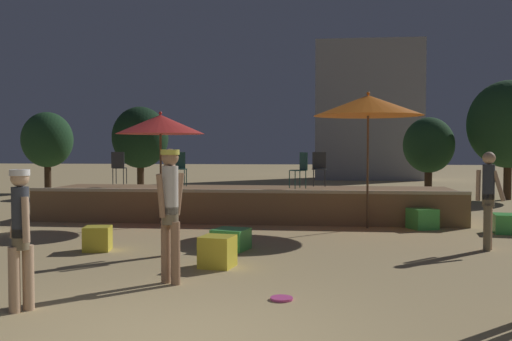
{
  "coord_description": "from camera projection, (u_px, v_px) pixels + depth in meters",
  "views": [
    {
      "loc": [
        1.44,
        -5.2,
        1.87
      ],
      "look_at": [
        0.0,
        7.74,
        1.35
      ],
      "focal_mm": 40.0,
      "sensor_mm": 36.0,
      "label": 1
    }
  ],
  "objects": [
    {
      "name": "wooden_deck",
      "position": [
        248.0,
        203.0,
        15.24
      ],
      "size": [
        10.79,
        2.91,
        0.86
      ],
      "color": "olive",
      "rests_on": "ground"
    },
    {
      "name": "cube_seat_4",
      "position": [
        217.0,
        252.0,
        8.92
      ],
      "size": [
        0.58,
        0.58,
        0.49
      ],
      "rotation": [
        0.0,
        0.0,
        -0.18
      ],
      "color": "yellow",
      "rests_on": "ground"
    },
    {
      "name": "cube_seat_3",
      "position": [
        422.0,
        219.0,
        13.14
      ],
      "size": [
        0.72,
        0.72,
        0.47
      ],
      "rotation": [
        0.0,
        0.0,
        0.39
      ],
      "color": "#4CC651",
      "rests_on": "ground"
    },
    {
      "name": "background_tree_3",
      "position": [
        47.0,
        140.0,
        23.87
      ],
      "size": [
        2.1,
        2.1,
        3.38
      ],
      "color": "#3D2B1C",
      "rests_on": "ground"
    },
    {
      "name": "bistro_chair_3",
      "position": [
        319.0,
        165.0,
        15.12
      ],
      "size": [
        0.4,
        0.4,
        0.9
      ],
      "rotation": [
        0.0,
        0.0,
        0.02
      ],
      "color": "#2D3338",
      "rests_on": "wooden_deck"
    },
    {
      "name": "distant_building",
      "position": [
        368.0,
        111.0,
        34.07
      ],
      "size": [
        6.21,
        3.23,
        8.14
      ],
      "color": "gray",
      "rests_on": "ground"
    },
    {
      "name": "cube_seat_5",
      "position": [
        509.0,
        224.0,
        12.46
      ],
      "size": [
        0.72,
        0.72,
        0.42
      ],
      "rotation": [
        0.0,
        0.0,
        -0.14
      ],
      "color": "#4CC651",
      "rests_on": "ground"
    },
    {
      "name": "patio_umbrella_0",
      "position": [
        160.0,
        124.0,
        13.65
      ],
      "size": [
        2.13,
        2.13,
        2.74
      ],
      "color": "brown",
      "rests_on": "ground"
    },
    {
      "name": "cube_seat_0",
      "position": [
        98.0,
        239.0,
        10.35
      ],
      "size": [
        0.53,
        0.53,
        0.44
      ],
      "rotation": [
        0.0,
        0.0,
        0.18
      ],
      "color": "yellow",
      "rests_on": "ground"
    },
    {
      "name": "background_tree_2",
      "position": [
        508.0,
        124.0,
        20.48
      ],
      "size": [
        2.87,
        2.87,
        4.31
      ],
      "color": "#3D2B1C",
      "rests_on": "ground"
    },
    {
      "name": "person_2",
      "position": [
        488.0,
        196.0,
        10.36
      ],
      "size": [
        0.5,
        0.31,
        1.8
      ],
      "rotation": [
        0.0,
        0.0,
        1.14
      ],
      "color": "#72664C",
      "rests_on": "ground"
    },
    {
      "name": "person_0",
      "position": [
        170.0,
        206.0,
        7.79
      ],
      "size": [
        0.32,
        0.5,
        1.86
      ],
      "rotation": [
        0.0,
        0.0,
        2.65
      ],
      "color": "#997051",
      "rests_on": "ground"
    },
    {
      "name": "frisbee_disc",
      "position": [
        282.0,
        298.0,
        7.0
      ],
      "size": [
        0.28,
        0.28,
        0.03
      ],
      "color": "#E54C99",
      "rests_on": "ground"
    },
    {
      "name": "bistro_chair_2",
      "position": [
        119.0,
        165.0,
        15.83
      ],
      "size": [
        0.4,
        0.4,
        0.9
      ],
      "rotation": [
        0.0,
        0.0,
        3.19
      ],
      "color": "#2D3338",
      "rests_on": "wooden_deck"
    },
    {
      "name": "background_tree_1",
      "position": [
        140.0,
        138.0,
        22.97
      ],
      "size": [
        2.25,
        2.25,
        3.54
      ],
      "color": "#3D2B1C",
      "rests_on": "ground"
    },
    {
      "name": "cube_seat_2",
      "position": [
        231.0,
        239.0,
        10.45
      ],
      "size": [
        0.72,
        0.72,
        0.39
      ],
      "rotation": [
        0.0,
        0.0,
        -0.26
      ],
      "color": "#4CC651",
      "rests_on": "ground"
    },
    {
      "name": "bistro_chair_1",
      "position": [
        301.0,
        167.0,
        14.27
      ],
      "size": [
        0.47,
        0.47,
        0.9
      ],
      "rotation": [
        0.0,
        0.0,
        5.25
      ],
      "color": "#1E4C47",
      "rests_on": "wooden_deck"
    },
    {
      "name": "person_3",
      "position": [
        170.0,
        205.0,
        9.87
      ],
      "size": [
        0.32,
        0.44,
        1.66
      ],
      "rotation": [
        0.0,
        0.0,
        3.7
      ],
      "color": "#2D4C7F",
      "rests_on": "ground"
    },
    {
      "name": "patio_umbrella_1",
      "position": [
        368.0,
        106.0,
        13.15
      ],
      "size": [
        2.53,
        2.53,
        3.17
      ],
      "color": "brown",
      "rests_on": "ground"
    },
    {
      "name": "background_tree_0",
      "position": [
        429.0,
        145.0,
        21.26
      ],
      "size": [
        1.88,
        1.88,
        3.02
      ],
      "color": "#3D2B1C",
      "rests_on": "ground"
    },
    {
      "name": "person_1",
      "position": [
        21.0,
        233.0,
        6.48
      ],
      "size": [
        0.42,
        0.38,
        1.63
      ],
      "rotation": [
        0.0,
        0.0,
        0.86
      ],
      "color": "tan",
      "rests_on": "ground"
    },
    {
      "name": "bistro_chair_0",
      "position": [
        179.0,
        165.0,
        15.2
      ],
      "size": [
        0.45,
        0.45,
        0.9
      ],
      "rotation": [
        0.0,
        0.0,
        0.42
      ],
      "color": "#1E4C47",
      "rests_on": "wooden_deck"
    }
  ]
}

